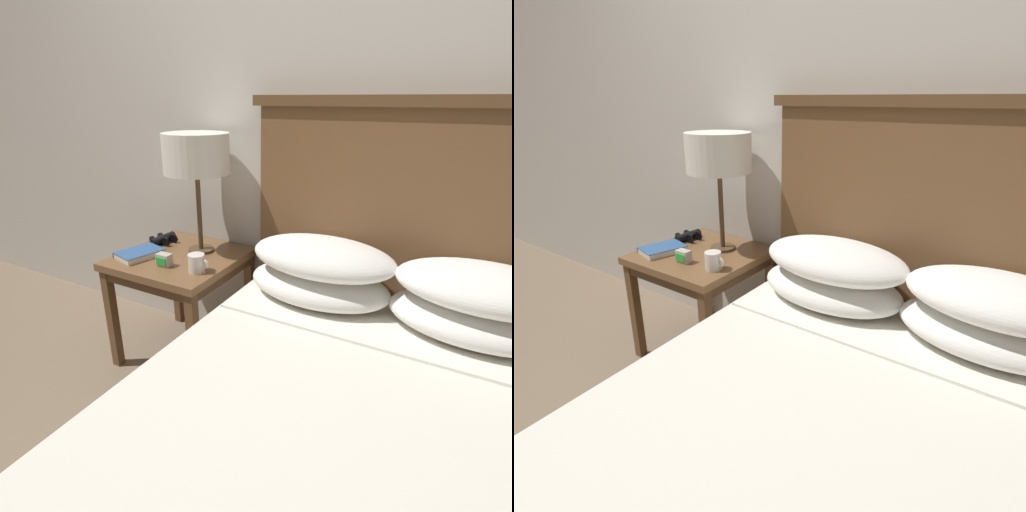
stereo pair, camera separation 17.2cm
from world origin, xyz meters
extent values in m
plane|color=#7A6651|center=(0.00, 0.00, 0.00)|extent=(20.00, 20.00, 0.00)
cube|color=beige|center=(0.00, 0.91, 1.30)|extent=(8.00, 0.06, 2.60)
cube|color=brown|center=(-0.52, 0.58, 0.56)|extent=(0.58, 0.58, 0.04)
cube|color=brown|center=(-0.52, 0.58, 0.52)|extent=(0.55, 0.55, 0.05)
cube|color=brown|center=(-0.77, 0.33, 0.27)|extent=(0.04, 0.04, 0.54)
cube|color=brown|center=(-0.26, 0.33, 0.27)|extent=(0.04, 0.04, 0.54)
cube|color=brown|center=(-0.77, 0.84, 0.27)|extent=(0.04, 0.04, 0.54)
cube|color=brown|center=(-0.26, 0.84, 0.27)|extent=(0.04, 0.04, 0.54)
cube|color=silver|center=(0.51, -0.15, 0.39)|extent=(1.29, 1.87, 0.23)
cube|color=white|center=(0.51, 0.49, 0.51)|extent=(1.26, 0.28, 0.01)
cube|color=brown|center=(0.51, 0.84, 0.64)|extent=(1.38, 0.06, 1.28)
cube|color=brown|center=(0.51, 0.84, 1.30)|extent=(1.44, 0.10, 0.04)
ellipsoid|color=white|center=(0.21, 0.60, 0.58)|extent=(0.60, 0.36, 0.15)
ellipsoid|color=white|center=(0.81, 0.60, 0.58)|extent=(0.60, 0.36, 0.15)
ellipsoid|color=white|center=(0.22, 0.60, 0.71)|extent=(0.60, 0.36, 0.15)
ellipsoid|color=white|center=(0.81, 0.60, 0.71)|extent=(0.60, 0.36, 0.15)
cylinder|color=#4C3823|center=(-0.46, 0.68, 0.59)|extent=(0.13, 0.13, 0.01)
cylinder|color=#4C3823|center=(-0.46, 0.68, 0.79)|extent=(0.02, 0.02, 0.38)
cylinder|color=silver|center=(-0.46, 0.68, 1.07)|extent=(0.32, 0.32, 0.19)
cube|color=silver|center=(-0.68, 0.47, 0.59)|extent=(0.19, 0.24, 0.03)
cube|color=#2D568E|center=(-0.68, 0.47, 0.61)|extent=(0.20, 0.24, 0.00)
cube|color=#2D568E|center=(-0.75, 0.49, 0.59)|extent=(0.06, 0.21, 0.03)
cylinder|color=black|center=(-0.71, 0.65, 0.60)|extent=(0.05, 0.10, 0.04)
cylinder|color=black|center=(-0.66, 0.65, 0.60)|extent=(0.05, 0.01, 0.05)
cylinder|color=black|center=(-0.76, 0.65, 0.60)|extent=(0.04, 0.01, 0.04)
cylinder|color=black|center=(-0.71, 0.72, 0.60)|extent=(0.05, 0.10, 0.04)
cylinder|color=black|center=(-0.66, 0.71, 0.60)|extent=(0.05, 0.01, 0.05)
cylinder|color=black|center=(-0.76, 0.72, 0.60)|extent=(0.04, 0.01, 0.04)
cube|color=black|center=(-0.71, 0.68, 0.61)|extent=(0.06, 0.04, 0.01)
cylinder|color=black|center=(-0.71, 0.68, 0.61)|extent=(0.02, 0.01, 0.02)
cylinder|color=silver|center=(-0.31, 0.46, 0.62)|extent=(0.08, 0.08, 0.08)
torus|color=silver|center=(-0.27, 0.46, 0.63)|extent=(0.05, 0.01, 0.05)
cube|color=#B7B2A8|center=(-0.49, 0.44, 0.61)|extent=(0.07, 0.04, 0.06)
cube|color=green|center=(-0.49, 0.42, 0.61)|extent=(0.06, 0.00, 0.04)
camera|label=1|loc=(0.71, -0.87, 1.31)|focal=28.00mm
camera|label=2|loc=(0.86, -0.78, 1.31)|focal=28.00mm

